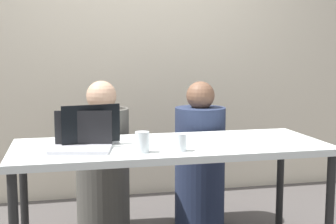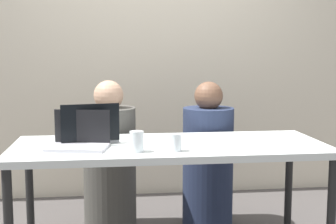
{
  "view_description": "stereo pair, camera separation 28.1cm",
  "coord_description": "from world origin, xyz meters",
  "px_view_note": "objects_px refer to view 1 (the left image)",
  "views": [
    {
      "loc": [
        -0.62,
        -2.65,
        1.27
      ],
      "look_at": [
        0.0,
        0.07,
        0.91
      ],
      "focal_mm": 50.0,
      "sensor_mm": 36.0,
      "label": 1
    },
    {
      "loc": [
        -0.34,
        -2.7,
        1.27
      ],
      "look_at": [
        0.0,
        0.07,
        0.91
      ],
      "focal_mm": 50.0,
      "sensor_mm": 36.0,
      "label": 2
    }
  ],
  "objects_px": {
    "laptop_front_left": "(81,142)",
    "laptop_back_left": "(88,135)",
    "water_glass_left": "(142,143)",
    "person_on_left": "(103,165)",
    "person_on_right": "(200,161)",
    "water_glass_center": "(181,143)"
  },
  "relations": [
    {
      "from": "laptop_front_left",
      "to": "water_glass_left",
      "type": "height_order",
      "value": "laptop_front_left"
    },
    {
      "from": "person_on_left",
      "to": "laptop_front_left",
      "type": "bearing_deg",
      "value": 81.68
    },
    {
      "from": "laptop_back_left",
      "to": "water_glass_center",
      "type": "xyz_separation_m",
      "value": [
        0.49,
        -0.32,
        -0.01
      ]
    },
    {
      "from": "person_on_right",
      "to": "water_glass_center",
      "type": "bearing_deg",
      "value": 57.39
    },
    {
      "from": "person_on_left",
      "to": "person_on_right",
      "type": "distance_m",
      "value": 0.71
    },
    {
      "from": "laptop_back_left",
      "to": "water_glass_left",
      "type": "relative_size",
      "value": 3.41
    },
    {
      "from": "person_on_left",
      "to": "person_on_right",
      "type": "xyz_separation_m",
      "value": [
        0.71,
        0.0,
        -0.01
      ]
    },
    {
      "from": "laptop_front_left",
      "to": "water_glass_left",
      "type": "distance_m",
      "value": 0.35
    },
    {
      "from": "laptop_back_left",
      "to": "water_glass_left",
      "type": "xyz_separation_m",
      "value": [
        0.27,
        -0.31,
        -0.0
      ]
    },
    {
      "from": "water_glass_left",
      "to": "laptop_back_left",
      "type": "bearing_deg",
      "value": 130.95
    },
    {
      "from": "person_on_left",
      "to": "laptop_front_left",
      "type": "distance_m",
      "value": 0.72
    },
    {
      "from": "person_on_left",
      "to": "water_glass_center",
      "type": "distance_m",
      "value": 0.92
    },
    {
      "from": "person_on_left",
      "to": "water_glass_left",
      "type": "xyz_separation_m",
      "value": [
        0.15,
        -0.78,
        0.3
      ]
    },
    {
      "from": "laptop_front_left",
      "to": "laptop_back_left",
      "type": "xyz_separation_m",
      "value": [
        0.04,
        0.17,
        0.01
      ]
    },
    {
      "from": "laptop_back_left",
      "to": "water_glass_center",
      "type": "bearing_deg",
      "value": 134.28
    },
    {
      "from": "laptop_back_left",
      "to": "person_on_left",
      "type": "bearing_deg",
      "value": -116.66
    },
    {
      "from": "water_glass_left",
      "to": "person_on_right",
      "type": "bearing_deg",
      "value": 54.28
    },
    {
      "from": "water_glass_center",
      "to": "laptop_back_left",
      "type": "bearing_deg",
      "value": 146.25
    },
    {
      "from": "laptop_front_left",
      "to": "person_on_right",
      "type": "bearing_deg",
      "value": 48.01
    },
    {
      "from": "water_glass_center",
      "to": "water_glass_left",
      "type": "bearing_deg",
      "value": 177.33
    },
    {
      "from": "person_on_left",
      "to": "water_glass_center",
      "type": "bearing_deg",
      "value": 120.99
    },
    {
      "from": "laptop_back_left",
      "to": "water_glass_left",
      "type": "height_order",
      "value": "laptop_back_left"
    }
  ]
}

